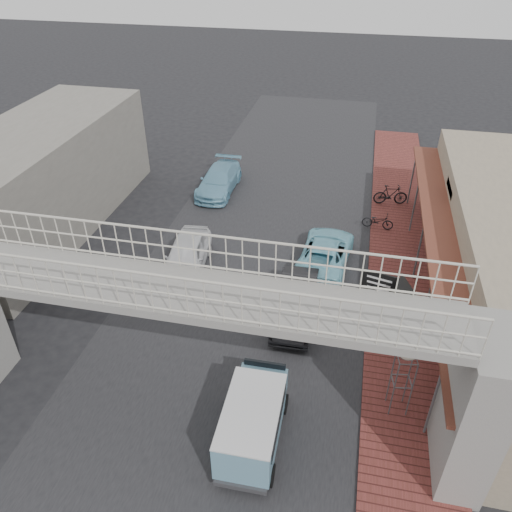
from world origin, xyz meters
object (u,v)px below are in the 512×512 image
at_px(motorcycle_near, 378,221).
at_px(street_clock, 409,352).
at_px(white_hatchback, 186,255).
at_px(dark_sedan, 295,303).
at_px(angkot_far, 219,180).
at_px(angkot_curb, 326,252).
at_px(angkot_van, 253,418).
at_px(motorcycle_far, 391,195).
at_px(arrow_sign, 404,293).

bearing_deg(motorcycle_near, street_clock, -171.56).
xyz_separation_m(white_hatchback, dark_sedan, (5.17, -2.17, -0.03)).
height_order(angkot_far, street_clock, street_clock).
bearing_deg(angkot_curb, angkot_van, 88.20).
bearing_deg(angkot_van, angkot_far, 108.42).
distance_m(white_hatchback, angkot_van, 9.41).
height_order(white_hatchback, motorcycle_near, white_hatchback).
xyz_separation_m(angkot_van, motorcycle_far, (4.06, 16.05, -0.47)).
xyz_separation_m(angkot_van, street_clock, (4.19, 2.12, 1.46)).
height_order(dark_sedan, arrow_sign, arrow_sign).
height_order(angkot_curb, street_clock, street_clock).
xyz_separation_m(angkot_curb, arrow_sign, (2.93, -5.06, 2.10)).
height_order(angkot_van, arrow_sign, arrow_sign).
distance_m(angkot_far, angkot_van, 16.71).
xyz_separation_m(white_hatchback, angkot_van, (4.80, -8.09, 0.39)).
bearing_deg(arrow_sign, motorcycle_near, 108.50).
xyz_separation_m(white_hatchback, angkot_far, (-0.69, 7.70, -0.06)).
bearing_deg(dark_sedan, angkot_van, -95.15).
relative_size(angkot_van, motorcycle_far, 1.97).
distance_m(angkot_far, arrow_sign, 14.77).
distance_m(angkot_curb, street_clock, 8.47).
xyz_separation_m(angkot_curb, angkot_van, (-1.17, -9.80, 0.48)).
bearing_deg(motorcycle_near, motorcycle_far, -8.22).
distance_m(angkot_van, street_clock, 4.92).
height_order(angkot_van, motorcycle_near, angkot_van).
distance_m(motorcycle_far, arrow_sign, 11.50).
distance_m(white_hatchback, motorcycle_far, 11.91).
relative_size(angkot_far, motorcycle_far, 2.51).
bearing_deg(street_clock, angkot_curb, 102.33).
relative_size(motorcycle_far, arrow_sign, 0.56).
distance_m(angkot_far, motorcycle_far, 9.54).
distance_m(angkot_curb, angkot_far, 8.95).
height_order(white_hatchback, arrow_sign, arrow_sign).
relative_size(dark_sedan, motorcycle_near, 2.71).
bearing_deg(angkot_van, angkot_curb, 82.43).
xyz_separation_m(white_hatchback, angkot_curb, (5.97, 1.71, -0.09)).
height_order(angkot_curb, motorcycle_far, angkot_curb).
height_order(street_clock, arrow_sign, arrow_sign).
distance_m(angkot_curb, angkot_van, 9.88).
height_order(motorcycle_near, motorcycle_far, motorcycle_far).
relative_size(angkot_far, angkot_van, 1.27).
xyz_separation_m(dark_sedan, angkot_curb, (0.80, 3.88, -0.05)).
height_order(dark_sedan, angkot_van, angkot_van).
bearing_deg(angkot_curb, white_hatchback, 21.04).
bearing_deg(motorcycle_far, angkot_van, 155.70).
relative_size(angkot_curb, angkot_van, 1.27).
bearing_deg(motorcycle_near, arrow_sign, -170.98).
xyz_separation_m(dark_sedan, motorcycle_near, (3.06, 7.39, -0.18)).
distance_m(motorcycle_near, arrow_sign, 8.88).
bearing_deg(arrow_sign, dark_sedan, 176.54).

